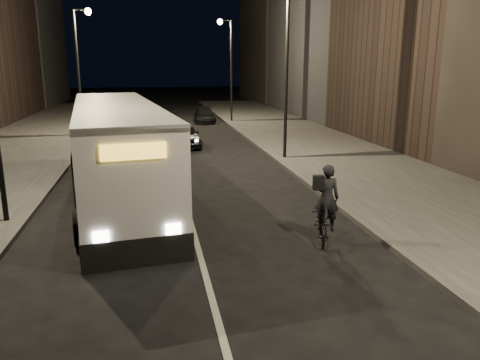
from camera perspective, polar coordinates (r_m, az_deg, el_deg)
name	(u,v)px	position (r m, az deg, el deg)	size (l,w,h in m)	color
ground	(202,264)	(11.87, -4.62, -10.14)	(180.00, 180.00, 0.00)	black
sidewalk_right	(324,150)	(27.00, 10.20, 3.65)	(7.00, 70.00, 0.16)	#323230
sidewalk_left	(2,161)	(26.29, -27.00, 2.05)	(7.00, 70.00, 0.16)	#323230
streetlight_right_mid	(282,52)	(23.67, 5.11, 15.23)	(1.20, 0.44, 8.12)	black
streetlight_right_far	(228,57)	(39.31, -1.48, 14.80)	(1.20, 0.44, 8.12)	black
streetlight_left_far	(81,55)	(33.05, -18.80, 14.22)	(1.20, 0.44, 8.12)	black
city_bus	(118,148)	(17.50, -14.70, 3.83)	(4.27, 13.06, 3.46)	white
cyclist_on_bicycle	(324,216)	(13.22, 10.19, -4.29)	(1.23, 2.05, 2.23)	black
car_near	(184,135)	(28.21, -6.85, 5.47)	(1.63, 4.04, 1.38)	black
car_mid	(123,127)	(32.38, -14.07, 6.27)	(1.48, 4.25, 1.40)	#38383A
car_far	(205,115)	(39.94, -4.31, 7.89)	(1.64, 4.03, 1.17)	black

